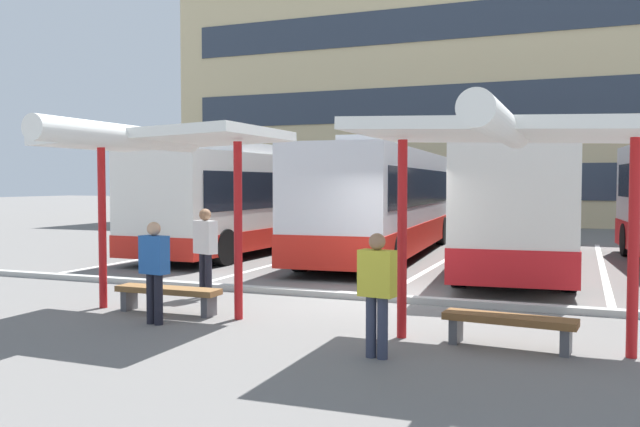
% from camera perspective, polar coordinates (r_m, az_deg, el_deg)
% --- Properties ---
extents(ground_plane, '(160.00, 160.00, 0.00)m').
position_cam_1_polar(ground_plane, '(13.01, 4.84, -7.32)').
color(ground_plane, slate).
extents(terminal_building, '(38.61, 13.04, 19.47)m').
position_cam_1_polar(terminal_building, '(42.18, 16.62, 10.89)').
color(terminal_building, '#D1BC8C').
rests_on(terminal_building, ground).
extents(coach_bus_0, '(2.91, 12.14, 3.47)m').
position_cam_1_polar(coach_bus_0, '(22.59, -5.03, 1.05)').
color(coach_bus_0, silver).
rests_on(coach_bus_0, ground).
extents(coach_bus_1, '(3.34, 11.89, 3.55)m').
position_cam_1_polar(coach_bus_1, '(20.56, 5.45, 0.94)').
color(coach_bus_1, silver).
rests_on(coach_bus_1, ground).
extents(coach_bus_2, '(3.31, 11.72, 3.50)m').
position_cam_1_polar(coach_bus_2, '(18.74, 16.44, 0.62)').
color(coach_bus_2, silver).
rests_on(coach_bus_2, ground).
extents(lane_stripe_0, '(0.16, 14.00, 0.01)m').
position_cam_1_polar(lane_stripe_0, '(22.64, -10.84, -3.08)').
color(lane_stripe_0, white).
rests_on(lane_stripe_0, ground).
extents(lane_stripe_1, '(0.16, 14.00, 0.01)m').
position_cam_1_polar(lane_stripe_1, '(20.71, -0.96, -3.57)').
color(lane_stripe_1, white).
rests_on(lane_stripe_1, ground).
extents(lane_stripe_2, '(0.16, 14.00, 0.01)m').
position_cam_1_polar(lane_stripe_2, '(19.51, 10.54, -4.00)').
color(lane_stripe_2, white).
rests_on(lane_stripe_2, ground).
extents(lane_stripe_3, '(0.16, 14.00, 0.01)m').
position_cam_1_polar(lane_stripe_3, '(19.17, 22.99, -4.29)').
color(lane_stripe_3, white).
rests_on(lane_stripe_3, ground).
extents(waiting_shelter_0, '(3.75, 4.25, 3.15)m').
position_cam_1_polar(waiting_shelter_0, '(11.51, -13.73, 5.87)').
color(waiting_shelter_0, red).
rests_on(waiting_shelter_0, ground).
extents(bench_0, '(1.92, 0.44, 0.45)m').
position_cam_1_polar(bench_0, '(11.86, -12.86, -6.68)').
color(bench_0, brown).
rests_on(bench_0, ground).
extents(waiting_shelter_1, '(4.04, 4.82, 3.10)m').
position_cam_1_polar(waiting_shelter_1, '(9.15, 15.95, 6.46)').
color(waiting_shelter_1, red).
rests_on(waiting_shelter_1, ground).
extents(bench_1, '(1.80, 0.59, 0.45)m').
position_cam_1_polar(bench_1, '(9.52, 15.86, -9.05)').
color(bench_1, brown).
rests_on(bench_1, ground).
extents(platform_kerb, '(44.00, 0.24, 0.12)m').
position_cam_1_polar(platform_kerb, '(12.89, 4.69, -7.14)').
color(platform_kerb, '#ADADA8').
rests_on(platform_kerb, ground).
extents(waiting_passenger_0, '(0.50, 0.30, 1.61)m').
position_cam_1_polar(waiting_passenger_0, '(8.59, 4.89, -6.26)').
color(waiting_passenger_0, '#33384C').
rests_on(waiting_passenger_0, ground).
extents(waiting_passenger_1, '(0.50, 0.29, 1.63)m').
position_cam_1_polar(waiting_passenger_1, '(10.90, -13.98, -4.34)').
color(waiting_passenger_1, black).
rests_on(waiting_passenger_1, ground).
extents(waiting_passenger_2, '(0.55, 0.39, 1.74)m').
position_cam_1_polar(waiting_passenger_2, '(13.23, -9.77, -2.73)').
color(waiting_passenger_2, black).
rests_on(waiting_passenger_2, ground).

